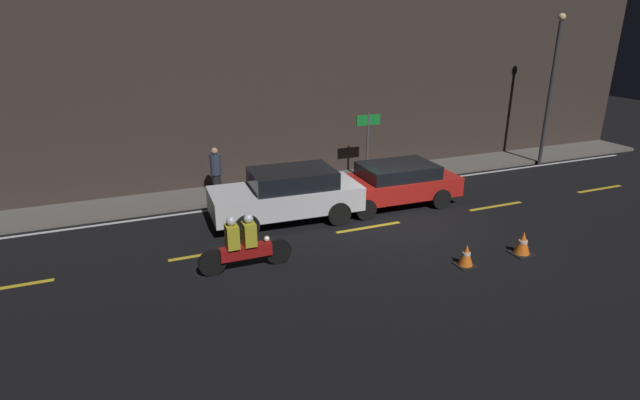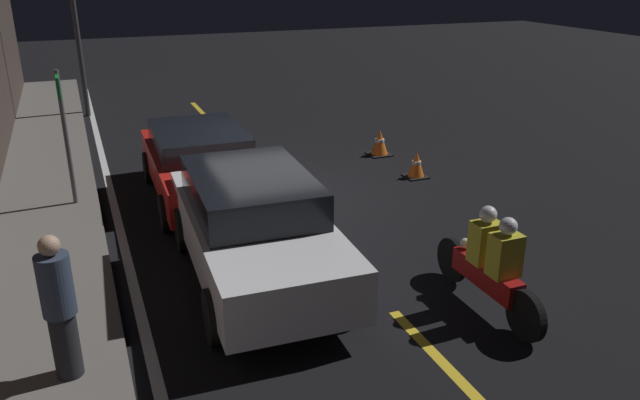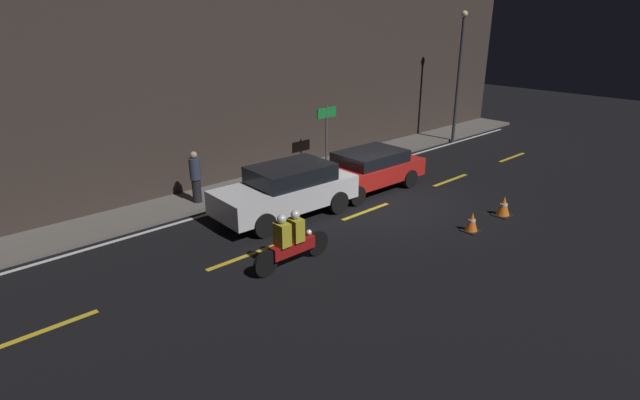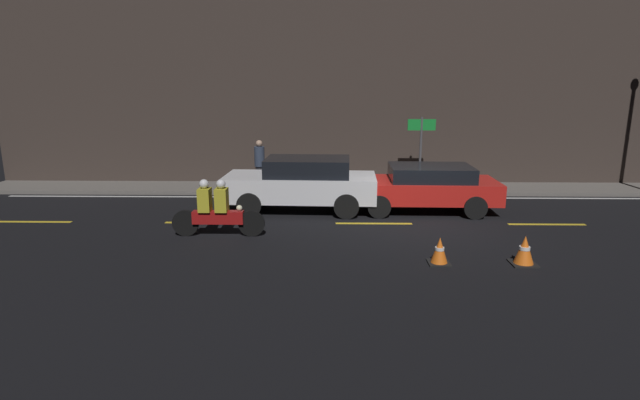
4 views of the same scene
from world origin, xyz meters
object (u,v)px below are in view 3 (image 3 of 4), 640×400
Objects in this scene: taxi_red at (367,169)px; traffic_cone_near at (472,222)px; motorcycle at (290,241)px; traffic_cone_mid at (504,206)px; sedan_white at (287,189)px; street_lamp at (459,71)px; shop_sign at (327,125)px; pedestrian at (196,177)px.

taxi_red is 7.56× the size of traffic_cone_near.
motorcycle reaches higher than traffic_cone_near.
motorcycle is 6.91m from traffic_cone_mid.
sedan_white is 6.44m from traffic_cone_mid.
traffic_cone_near is 0.10× the size of street_lamp.
pedestrian is at bearing 177.79° from shop_sign.
street_lamp is at bearing -4.10° from shop_sign.
motorcycle is 5.28m from traffic_cone_near.
traffic_cone_near is at bearing 179.71° from traffic_cone_mid.
street_lamp reaches higher than motorcycle.
sedan_white is 1.81× the size of shop_sign.
taxi_red is at bearing -177.34° from sedan_white.
shop_sign is at bearing 98.27° from traffic_cone_mid.
motorcycle is at bearing 164.83° from traffic_cone_mid.
traffic_cone_mid is at bearing -0.29° from traffic_cone_near.
sedan_white is 0.75× the size of street_lamp.
traffic_cone_mid is at bearing -81.73° from shop_sign.
sedan_white is at bearing 124.82° from traffic_cone_near.
shop_sign reaches higher than traffic_cone_near.
pedestrian is 0.68× the size of shop_sign.
taxi_red is at bearing -167.44° from street_lamp.
pedestrian is at bearing 132.49° from traffic_cone_mid.
taxi_red is at bearing -96.43° from shop_sign.
shop_sign is at bearing -2.21° from pedestrian.
motorcycle is (-1.94, -2.54, -0.17)m from sedan_white.
taxi_red is at bearing 105.64° from traffic_cone_mid.
traffic_cone_near is 8.26m from pedestrian.
shop_sign is (3.75, 2.31, 0.99)m from sedan_white.
motorcycle is 3.99× the size of traffic_cone_near.
pedestrian is (-4.58, 6.85, 0.68)m from traffic_cone_near.
street_lamp reaches higher than pedestrian.
sedan_white is 5.31m from traffic_cone_near.
pedestrian is at bearing 123.76° from traffic_cone_near.
motorcycle is (-5.43, -2.56, -0.06)m from taxi_red.
shop_sign is at bearing 175.90° from street_lamp.
motorcycle is 7.57m from shop_sign.
taxi_red is 4.56m from traffic_cone_mid.
street_lamp is (13.24, 4.30, 2.58)m from motorcycle.
motorcycle is at bearing 160.06° from traffic_cone_near.
street_lamp is (12.87, -0.75, 2.29)m from pedestrian.
shop_sign is (5.69, 4.85, 1.16)m from motorcycle.
taxi_red is 5.64m from pedestrian.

